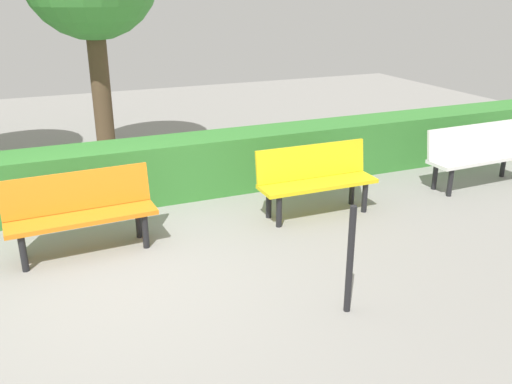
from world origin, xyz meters
name	(u,v)px	position (x,y,z in m)	size (l,w,h in m)	color
ground_plane	(116,277)	(0.00, 0.00, 0.00)	(21.05, 21.05, 0.00)	gray
bench_white	(477,152)	(-5.26, -0.72, 0.48)	(1.63, 0.49, 0.86)	white
bench_yellow	(315,177)	(-2.61, -0.69, 0.48)	(1.50, 0.46, 0.86)	yellow
bench_orange	(81,209)	(0.21, -0.74, 0.48)	(1.56, 0.52, 0.86)	orange
hedge_row	(180,167)	(-1.23, -1.98, 0.39)	(17.05, 0.68, 0.79)	#387F33
railing_post_mid	(350,260)	(-1.78, 1.41, 0.50)	(0.06, 0.06, 1.00)	black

